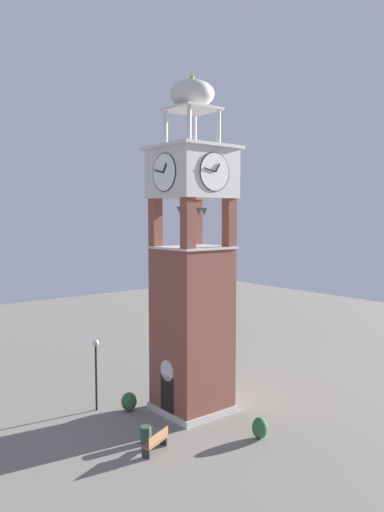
# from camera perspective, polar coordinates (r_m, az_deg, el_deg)

# --- Properties ---
(ground) EXTENTS (80.00, 80.00, 0.00)m
(ground) POSITION_cam_1_polar(r_m,az_deg,el_deg) (28.88, 0.00, -17.09)
(ground) COLOR gray
(clock_tower) EXTENTS (3.96, 3.96, 17.98)m
(clock_tower) POSITION_cam_1_polar(r_m,az_deg,el_deg) (27.05, -0.00, -2.65)
(clock_tower) COLOR brown
(clock_tower) RESTS_ON ground
(park_bench) EXTENTS (1.02, 1.65, 0.95)m
(park_bench) POSITION_cam_1_polar(r_m,az_deg,el_deg) (24.25, -4.10, -20.26)
(park_bench) COLOR brown
(park_bench) RESTS_ON ground
(lamp_post) EXTENTS (0.36, 0.36, 3.93)m
(lamp_post) POSITION_cam_1_polar(r_m,az_deg,el_deg) (28.49, -10.85, -11.69)
(lamp_post) COLOR black
(lamp_post) RESTS_ON ground
(trash_bin) EXTENTS (0.52, 0.52, 0.80)m
(trash_bin) POSITION_cam_1_polar(r_m,az_deg,el_deg) (25.14, -5.27, -19.54)
(trash_bin) COLOR #38513D
(trash_bin) RESTS_ON ground
(shrub_near_entry) EXTENTS (0.76, 0.76, 1.03)m
(shrub_near_entry) POSITION_cam_1_polar(r_m,az_deg,el_deg) (25.66, 7.72, -18.76)
(shrub_near_entry) COLOR #336638
(shrub_near_entry) RESTS_ON ground
(shrub_left_of_tower) EXTENTS (0.85, 0.85, 1.00)m
(shrub_left_of_tower) POSITION_cam_1_polar(r_m,az_deg,el_deg) (28.86, -7.17, -16.07)
(shrub_left_of_tower) COLOR #336638
(shrub_left_of_tower) RESTS_ON ground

